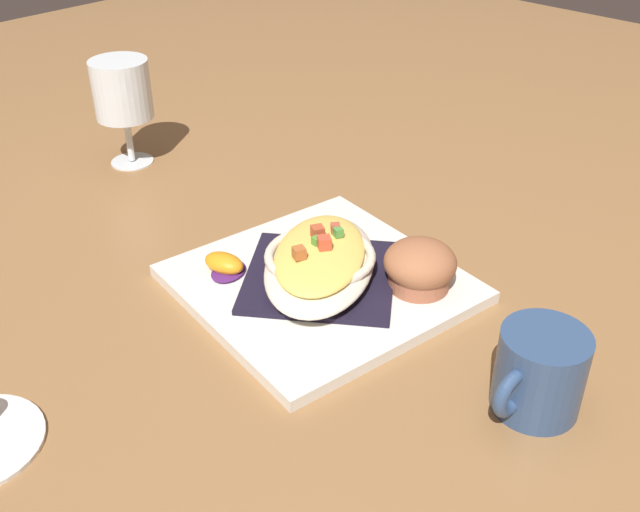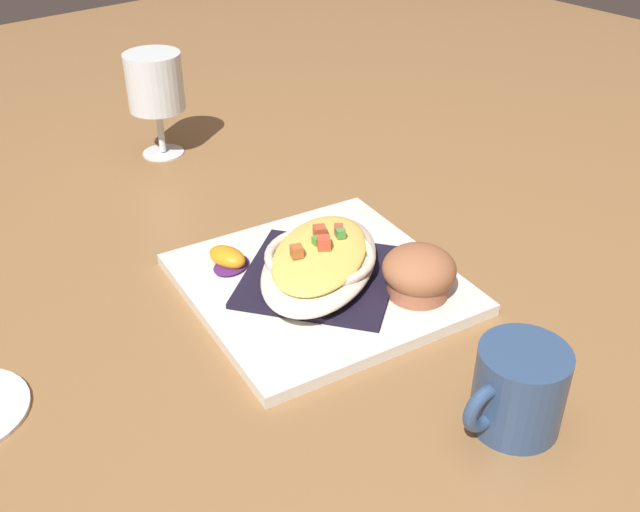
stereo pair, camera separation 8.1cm
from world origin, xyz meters
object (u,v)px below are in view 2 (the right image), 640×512
at_px(orange_garnish, 228,259).
at_px(stemmed_glass, 155,87).
at_px(coffee_mug, 520,392).
at_px(square_plate, 320,284).
at_px(gratin_dish, 320,259).
at_px(muffin, 419,273).

relative_size(orange_garnish, stemmed_glass, 0.38).
xyz_separation_m(orange_garnish, coffee_mug, (-0.07, 0.36, 0.01)).
height_order(orange_garnish, coffee_mug, coffee_mug).
bearing_deg(orange_garnish, coffee_mug, 100.41).
distance_m(square_plate, stemmed_glass, 0.44).
xyz_separation_m(gratin_dish, stemmed_glass, (-0.05, -0.43, 0.07)).
bearing_deg(stemmed_glass, orange_garnish, 72.41).
distance_m(gratin_dish, coffee_mug, 0.27).
height_order(square_plate, stemmed_glass, stemmed_glass).
bearing_deg(gratin_dish, coffee_mug, 90.37).
distance_m(orange_garnish, stemmed_glass, 0.37).
relative_size(muffin, orange_garnish, 1.34).
bearing_deg(gratin_dish, muffin, 125.71).
bearing_deg(muffin, coffee_mug, 71.08).
distance_m(muffin, stemmed_glass, 0.52).
xyz_separation_m(muffin, orange_garnish, (0.13, -0.18, -0.02)).
xyz_separation_m(square_plate, muffin, (-0.06, 0.09, 0.03)).
bearing_deg(coffee_mug, square_plate, -89.62).
relative_size(square_plate, stemmed_glass, 1.80).
xyz_separation_m(square_plate, orange_garnish, (0.06, -0.09, 0.02)).
relative_size(square_plate, orange_garnish, 4.74).
height_order(coffee_mug, stemmed_glass, stemmed_glass).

